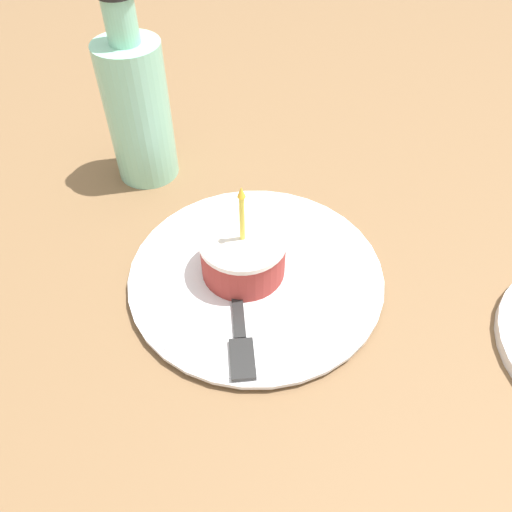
# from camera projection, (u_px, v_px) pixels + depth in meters

# --- Properties ---
(ground_plane) EXTENTS (2.40, 2.40, 0.04)m
(ground_plane) POSITION_uv_depth(u_px,v_px,m) (284.00, 297.00, 0.58)
(ground_plane) COLOR brown
(ground_plane) RESTS_ON ground
(plate) EXTENTS (0.29, 0.29, 0.01)m
(plate) POSITION_uv_depth(u_px,v_px,m) (256.00, 275.00, 0.57)
(plate) COLOR silver
(plate) RESTS_ON ground_plane
(cake_slice) EXTENTS (0.09, 0.09, 0.12)m
(cake_slice) POSITION_uv_depth(u_px,v_px,m) (243.00, 254.00, 0.54)
(cake_slice) COLOR #99332D
(cake_slice) RESTS_ON plate
(fork) EXTENTS (0.05, 0.17, 0.00)m
(fork) POSITION_uv_depth(u_px,v_px,m) (239.00, 317.00, 0.52)
(fork) COLOR #262626
(fork) RESTS_ON plate
(bottle) EXTENTS (0.08, 0.08, 0.25)m
(bottle) POSITION_uv_depth(u_px,v_px,m) (138.00, 108.00, 0.63)
(bottle) COLOR #8CD1B2
(bottle) RESTS_ON ground_plane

